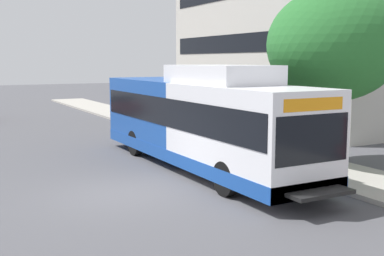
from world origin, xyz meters
name	(u,v)px	position (x,y,z in m)	size (l,w,h in m)	color
ground_plane	(57,149)	(0.00, 8.00, 0.00)	(120.00, 120.00, 0.00)	#4C4C51
sidewalk_curb	(219,142)	(7.00, 6.00, 0.07)	(3.00, 56.00, 0.14)	#A8A399
transit_bus	(200,120)	(3.62, 1.88, 1.70)	(2.58, 12.25, 3.65)	white
street_tree_near_stop	(334,45)	(7.97, -0.03, 4.35)	(4.71, 4.71, 6.22)	#4C3823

